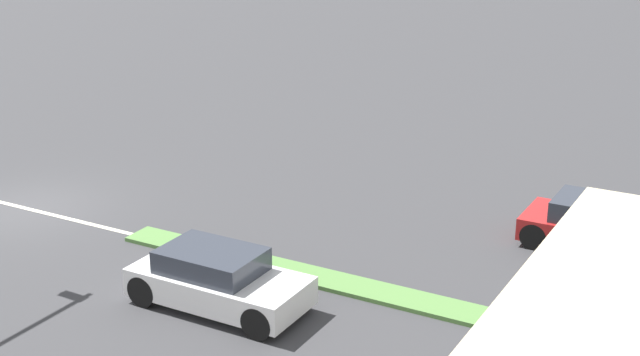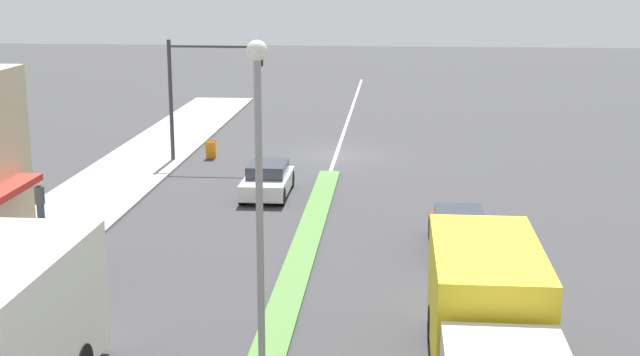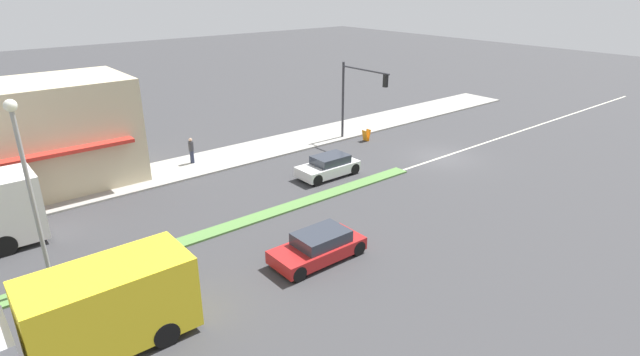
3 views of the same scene
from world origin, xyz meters
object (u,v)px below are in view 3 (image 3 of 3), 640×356
warning_aframe_sign (366,135)px  delivery_truck (81,318)px  traffic_signal_main (357,90)px  hatchback_red (319,247)px  street_lamp (26,173)px  van_white (329,166)px  pedestrian (191,150)px

warning_aframe_sign → delivery_truck: 25.36m
traffic_signal_main → hatchback_red: (-11.12, 12.48, -3.29)m
traffic_signal_main → street_lamp: street_lamp is taller
warning_aframe_sign → van_white: van_white is taller
pedestrian → van_white: 9.05m
pedestrian → van_white: bearing=-142.1°
van_white → warning_aframe_sign: bearing=-61.3°
traffic_signal_main → street_lamp: 22.75m
warning_aframe_sign → traffic_signal_main: bearing=78.1°
delivery_truck → van_white: 17.62m
delivery_truck → hatchback_red: delivery_truck is taller
traffic_signal_main → pedestrian: traffic_signal_main is taller
hatchback_red → street_lamp: bearing=62.0°
van_white → hatchback_red: bearing=137.5°
traffic_signal_main → hatchback_red: size_ratio=1.36×
pedestrian → delivery_truck: bearing=143.8°
street_lamp → van_white: 16.70m
warning_aframe_sign → hatchback_red: 17.30m
pedestrian → delivery_truck: delivery_truck is taller
pedestrian → van_white: (-7.14, -5.55, -0.37)m
traffic_signal_main → van_white: size_ratio=1.45×
street_lamp → pedestrian: bearing=-48.3°
pedestrian → street_lamp: bearing=131.7°
pedestrian → hatchback_red: 14.38m
pedestrian → delivery_truck: size_ratio=0.22×
warning_aframe_sign → delivery_truck: bearing=115.5°
pedestrian → hatchback_red: pedestrian is taller
pedestrian → warning_aframe_sign: bearing=-105.4°
pedestrian → warning_aframe_sign: size_ratio=2.00×
delivery_truck → van_white: bearing=-65.9°
hatchback_red → pedestrian: bearing=-4.2°
delivery_truck → hatchback_red: bearing=-90.0°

